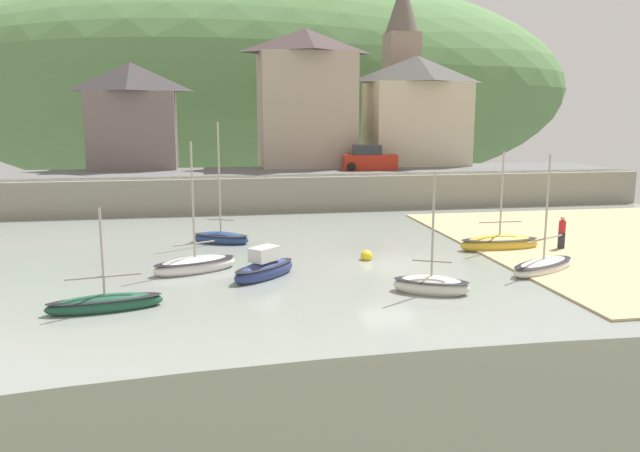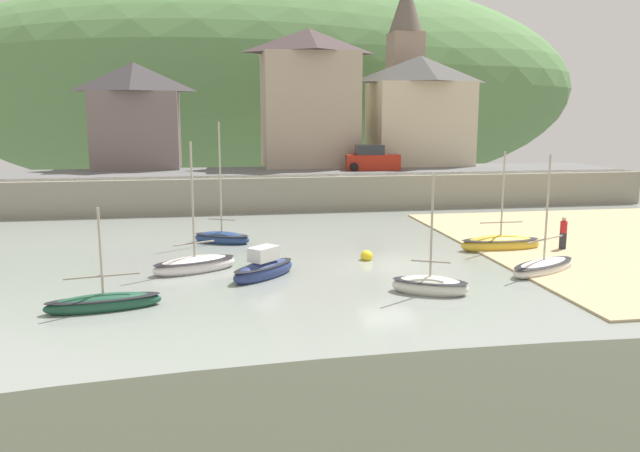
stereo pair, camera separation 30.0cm
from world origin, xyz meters
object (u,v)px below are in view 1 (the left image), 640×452
Objects in this scene: church_with_spire at (401,69)px; motorboat_with_cabin at (264,269)px; waterfront_building_left at (132,115)px; waterfront_building_centre at (306,97)px; fishing_boat_green at (221,238)px; sailboat_far_left at (105,303)px; parked_car_near_slipway at (369,160)px; mooring_buoy at (367,256)px; waterfront_building_right at (416,110)px; sailboat_nearest_shore at (431,285)px; person_on_slipway at (562,231)px; dinghy_open_wooden at (543,266)px; sailboat_blue_trim at (499,244)px; sailboat_white_hull at (195,265)px.

motorboat_with_cabin is (-15.21, -30.46, -10.27)m from church_with_spire.
waterfront_building_centre is (13.81, 0.00, 1.39)m from waterfront_building_left.
fishing_boat_green reaches higher than motorboat_with_cabin.
sailboat_far_left is 30.19m from parked_car_near_slipway.
waterfront_building_right is at bearing 66.72° from mooring_buoy.
sailboat_nearest_shore is 6.95m from motorboat_with_cabin.
sailboat_nearest_shore is (-9.28, -29.82, -6.73)m from waterfront_building_right.
waterfront_building_right is 5.61× the size of person_on_slipway.
parked_car_near_slipway is (10.15, 21.96, 2.83)m from motorboat_with_cabin.
waterfront_building_left is 23.27m from waterfront_building_right.
church_with_spire is at bearing 92.12° from waterfront_building_right.
waterfront_building_left reaches higher than fishing_boat_green.
fishing_boat_green is (4.25, 10.96, 0.04)m from sailboat_far_left.
parked_car_near_slipway is (18.06, -4.50, -3.41)m from waterfront_building_left.
church_with_spire is (-0.15, 4.00, 3.63)m from waterfront_building_right.
motorboat_with_cabin is (-5.90, -26.46, -7.63)m from waterfront_building_centre.
sailboat_nearest_shore is 5.85m from mooring_buoy.
parked_car_near_slipway is at bearing 65.14° from dinghy_open_wooden.
parked_car_near_slipway is at bearing 106.44° from sailboat_nearest_shore.
sailboat_blue_trim reaches higher than mooring_buoy.
church_with_spire is at bearing 100.45° from sailboat_nearest_shore.
church_with_spire is at bearing 54.80° from dinghy_open_wooden.
church_with_spire is 3.11× the size of sailboat_blue_trim.
mooring_buoy is (-7.12, -1.00, -0.14)m from sailboat_blue_trim.
sailboat_blue_trim is 1.58× the size of motorboat_with_cabin.
waterfront_building_right is 27.09m from mooring_buoy.
person_on_slipway is (-0.26, -23.77, -6.03)m from waterfront_building_right.
fishing_boat_green reaches higher than person_on_slipway.
waterfront_building_right is 15.76× the size of mooring_buoy.
motorboat_with_cabin is at bearing 176.68° from sailboat_nearest_shore.
waterfront_building_right is at bearing 74.72° from fishing_boat_green.
person_on_slipway is (4.95, -19.27, -2.22)m from parked_car_near_slipway.
church_with_spire is 29.40m from person_on_slipway.
waterfront_building_left reaches higher than dinghy_open_wooden.
dinghy_open_wooden is at bearing -6.02° from fishing_boat_green.
church_with_spire reaches higher than person_on_slipway.
fishing_boat_green is at bearing 53.90° from sailboat_white_hull.
waterfront_building_centre reaches higher than person_on_slipway.
waterfront_building_right reaches higher than fishing_boat_green.
waterfront_building_centre is at bearing 94.92° from fishing_boat_green.
waterfront_building_left is 26.20m from sailboat_white_hull.
dinghy_open_wooden reaches higher than sailboat_nearest_shore.
waterfront_building_centre is at bearing 87.86° from mooring_buoy.
sailboat_far_left is 17.98m from dinghy_open_wooden.
sailboat_blue_trim is (-3.09, -27.08, -10.33)m from church_with_spire.
sailboat_blue_trim reaches higher than motorboat_with_cabin.
church_with_spire reaches higher than fishing_boat_green.
waterfront_building_left is 5.09× the size of person_on_slipway.
person_on_slipway is (-0.11, -27.77, -9.66)m from church_with_spire.
dinghy_open_wooden is (-3.40, -27.65, -6.75)m from waterfront_building_right.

